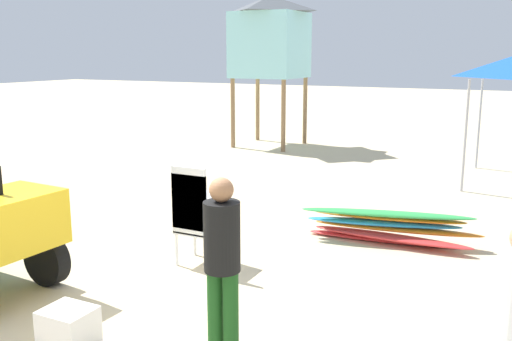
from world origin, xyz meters
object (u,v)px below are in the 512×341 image
(surfboard_pile, at_px, (388,226))
(cooler_box, at_px, (69,328))
(lifeguard_tower, at_px, (270,37))
(stacked_plastic_chairs, at_px, (195,209))
(lifeguard_near_left, at_px, (222,255))

(surfboard_pile, height_order, cooler_box, surfboard_pile)
(cooler_box, bearing_deg, lifeguard_tower, 106.42)
(surfboard_pile, xyz_separation_m, cooler_box, (-1.89, -4.20, -0.06))
(stacked_plastic_chairs, bearing_deg, lifeguard_tower, 109.82)
(lifeguard_near_left, distance_m, lifeguard_tower, 11.87)
(lifeguard_tower, relative_size, cooler_box, 9.38)
(lifeguard_tower, bearing_deg, lifeguard_near_left, -66.63)
(stacked_plastic_chairs, height_order, cooler_box, stacked_plastic_chairs)
(stacked_plastic_chairs, xyz_separation_m, lifeguard_near_left, (1.38, -1.70, 0.18))
(lifeguard_near_left, height_order, cooler_box, lifeguard_near_left)
(lifeguard_near_left, distance_m, cooler_box, 1.60)
(stacked_plastic_chairs, distance_m, lifeguard_near_left, 2.19)
(stacked_plastic_chairs, distance_m, lifeguard_tower, 9.87)
(stacked_plastic_chairs, relative_size, cooler_box, 2.88)
(stacked_plastic_chairs, relative_size, lifeguard_near_left, 0.80)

